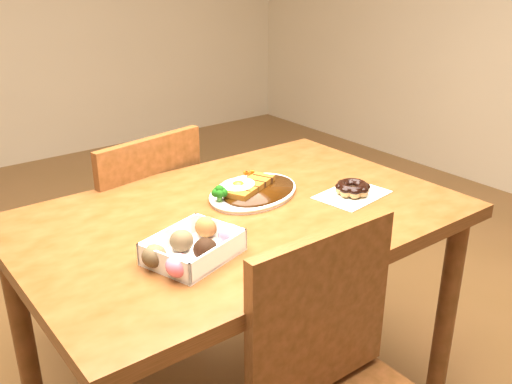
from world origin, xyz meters
TOP-DOWN VIEW (x-y plane):
  - table at (0.00, 0.00)m, footprint 1.20×0.80m
  - chair_far at (-0.08, 0.54)m, footprint 0.49×0.49m
  - katsu_curry_plate at (0.09, 0.07)m, footprint 0.36×0.31m
  - donut_box at (-0.24, -0.14)m, footprint 0.25×0.21m
  - pon_de_ring at (0.33, -0.11)m, footprint 0.23×0.17m

SIDE VIEW (x-z plane):
  - chair_far at x=-0.08m, z-range 0.04..0.91m
  - table at x=0.00m, z-range 0.28..1.03m
  - katsu_curry_plate at x=0.09m, z-range 0.73..0.80m
  - pon_de_ring at x=0.33m, z-range 0.75..0.79m
  - donut_box at x=-0.24m, z-range 0.75..0.81m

